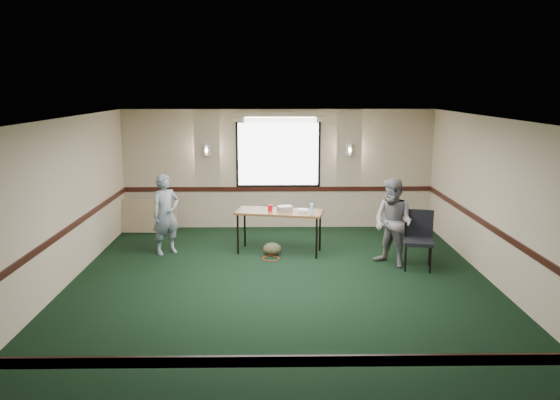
{
  "coord_description": "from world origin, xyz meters",
  "views": [
    {
      "loc": [
        -0.14,
        -8.24,
        3.18
      ],
      "look_at": [
        0.0,
        1.3,
        1.2
      ],
      "focal_mm": 35.0,
      "sensor_mm": 36.0,
      "label": 1
    }
  ],
  "objects_px": {
    "folding_table": "(279,214)",
    "person_left": "(166,214)",
    "person_right": "(393,223)",
    "projector": "(285,208)",
    "conference_chair": "(419,235)"
  },
  "relations": [
    {
      "from": "person_left",
      "to": "conference_chair",
      "type": "bearing_deg",
      "value": -48.32
    },
    {
      "from": "projector",
      "to": "person_right",
      "type": "height_order",
      "value": "person_right"
    },
    {
      "from": "person_left",
      "to": "person_right",
      "type": "xyz_separation_m",
      "value": [
        4.22,
        -0.81,
        0.02
      ]
    },
    {
      "from": "folding_table",
      "to": "person_right",
      "type": "xyz_separation_m",
      "value": [
        2.03,
        -0.83,
        0.03
      ]
    },
    {
      "from": "folding_table",
      "to": "person_left",
      "type": "xyz_separation_m",
      "value": [
        -2.19,
        -0.02,
        0.01
      ]
    },
    {
      "from": "folding_table",
      "to": "conference_chair",
      "type": "xyz_separation_m",
      "value": [
        2.47,
        -0.92,
        -0.17
      ]
    },
    {
      "from": "person_right",
      "to": "projector",
      "type": "bearing_deg",
      "value": -156.14
    },
    {
      "from": "projector",
      "to": "person_left",
      "type": "bearing_deg",
      "value": 169.75
    },
    {
      "from": "conference_chair",
      "to": "person_right",
      "type": "height_order",
      "value": "person_right"
    },
    {
      "from": "folding_table",
      "to": "person_right",
      "type": "height_order",
      "value": "person_right"
    },
    {
      "from": "person_left",
      "to": "person_right",
      "type": "relative_size",
      "value": 0.98
    },
    {
      "from": "conference_chair",
      "to": "folding_table",
      "type": "bearing_deg",
      "value": 173.1
    },
    {
      "from": "conference_chair",
      "to": "person_left",
      "type": "xyz_separation_m",
      "value": [
        -4.66,
        0.9,
        0.18
      ]
    },
    {
      "from": "projector",
      "to": "person_right",
      "type": "bearing_deg",
      "value": -35.81
    },
    {
      "from": "folding_table",
      "to": "person_left",
      "type": "height_order",
      "value": "person_left"
    }
  ]
}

